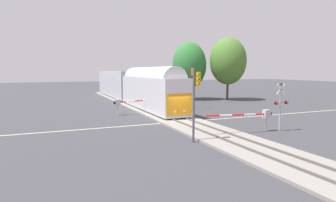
{
  "coord_description": "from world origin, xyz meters",
  "views": [
    {
      "loc": [
        -11.9,
        -25.02,
        5.03
      ],
      "look_at": [
        -0.9,
        1.11,
        2.0
      ],
      "focal_mm": 30.53,
      "sensor_mm": 36.0,
      "label": 1
    }
  ],
  "objects_px": {
    "maple_right_background": "(228,61)",
    "traffic_signal_median": "(196,93)",
    "traffic_signal_far_side": "(191,80)",
    "oak_far_right": "(189,65)",
    "commuter_train": "(131,85)",
    "crossing_signal_mast": "(281,101)",
    "crossing_gate_far": "(123,103)",
    "crossing_gate_near": "(259,115)"
  },
  "relations": [
    {
      "from": "crossing_gate_near",
      "to": "traffic_signal_far_side",
      "type": "height_order",
      "value": "traffic_signal_far_side"
    },
    {
      "from": "crossing_gate_near",
      "to": "maple_right_background",
      "type": "bearing_deg",
      "value": 61.09
    },
    {
      "from": "crossing_gate_far",
      "to": "traffic_signal_median",
      "type": "xyz_separation_m",
      "value": [
        1.69,
        -14.19,
        2.11
      ]
    },
    {
      "from": "crossing_signal_mast",
      "to": "traffic_signal_far_side",
      "type": "bearing_deg",
      "value": 91.31
    },
    {
      "from": "crossing_gate_near",
      "to": "maple_right_background",
      "type": "xyz_separation_m",
      "value": [
        12.59,
        22.79,
        5.22
      ]
    },
    {
      "from": "oak_far_right",
      "to": "crossing_gate_far",
      "type": "bearing_deg",
      "value": -139.64
    },
    {
      "from": "crossing_gate_far",
      "to": "maple_right_background",
      "type": "xyz_separation_m",
      "value": [
        20.71,
        9.57,
        5.23
      ]
    },
    {
      "from": "commuter_train",
      "to": "traffic_signal_far_side",
      "type": "distance_m",
      "value": 10.99
    },
    {
      "from": "crossing_signal_mast",
      "to": "traffic_signal_median",
      "type": "xyz_separation_m",
      "value": [
        -8.35,
        -0.62,
        1.04
      ]
    },
    {
      "from": "traffic_signal_far_side",
      "to": "maple_right_background",
      "type": "height_order",
      "value": "maple_right_background"
    },
    {
      "from": "crossing_gate_near",
      "to": "oak_far_right",
      "type": "bearing_deg",
      "value": 75.33
    },
    {
      "from": "crossing_gate_near",
      "to": "crossing_gate_far",
      "type": "relative_size",
      "value": 1.16
    },
    {
      "from": "crossing_gate_far",
      "to": "maple_right_background",
      "type": "bearing_deg",
      "value": 24.8
    },
    {
      "from": "traffic_signal_median",
      "to": "oak_far_right",
      "type": "bearing_deg",
      "value": 63.8
    },
    {
      "from": "maple_right_background",
      "to": "traffic_signal_median",
      "type": "bearing_deg",
      "value": -128.68
    },
    {
      "from": "commuter_train",
      "to": "oak_far_right",
      "type": "bearing_deg",
      "value": 6.9
    },
    {
      "from": "commuter_train",
      "to": "traffic_signal_far_side",
      "type": "xyz_separation_m",
      "value": [
        5.52,
        -9.45,
        1.0
      ]
    },
    {
      "from": "crossing_signal_mast",
      "to": "maple_right_background",
      "type": "distance_m",
      "value": 25.82
    },
    {
      "from": "traffic_signal_median",
      "to": "oak_far_right",
      "type": "relative_size",
      "value": 0.53
    },
    {
      "from": "crossing_gate_near",
      "to": "crossing_gate_far",
      "type": "distance_m",
      "value": 15.51
    },
    {
      "from": "maple_right_background",
      "to": "oak_far_right",
      "type": "height_order",
      "value": "maple_right_background"
    },
    {
      "from": "crossing_gate_near",
      "to": "traffic_signal_far_side",
      "type": "xyz_separation_m",
      "value": [
        1.56,
        15.13,
        2.37
      ]
    },
    {
      "from": "commuter_train",
      "to": "traffic_signal_far_side",
      "type": "bearing_deg",
      "value": -59.69
    },
    {
      "from": "crossing_gate_far",
      "to": "crossing_gate_near",
      "type": "bearing_deg",
      "value": -58.43
    },
    {
      "from": "commuter_train",
      "to": "crossing_gate_far",
      "type": "xyz_separation_m",
      "value": [
        -4.16,
        -11.36,
        -1.38
      ]
    },
    {
      "from": "commuter_train",
      "to": "crossing_gate_near",
      "type": "height_order",
      "value": "commuter_train"
    },
    {
      "from": "commuter_train",
      "to": "crossing_signal_mast",
      "type": "height_order",
      "value": "commuter_train"
    },
    {
      "from": "crossing_signal_mast",
      "to": "traffic_signal_far_side",
      "type": "relative_size",
      "value": 0.72
    },
    {
      "from": "crossing_gate_near",
      "to": "crossing_gate_far",
      "type": "bearing_deg",
      "value": 121.57
    },
    {
      "from": "traffic_signal_median",
      "to": "crossing_gate_near",
      "type": "bearing_deg",
      "value": 8.56
    },
    {
      "from": "maple_right_background",
      "to": "oak_far_right",
      "type": "distance_m",
      "value": 6.62
    },
    {
      "from": "crossing_gate_near",
      "to": "traffic_signal_far_side",
      "type": "bearing_deg",
      "value": 84.1
    },
    {
      "from": "crossing_gate_far",
      "to": "oak_far_right",
      "type": "distance_m",
      "value": 20.06
    },
    {
      "from": "commuter_train",
      "to": "maple_right_background",
      "type": "height_order",
      "value": "maple_right_background"
    },
    {
      "from": "crossing_gate_near",
      "to": "oak_far_right",
      "type": "xyz_separation_m",
      "value": [
        6.77,
        25.88,
        4.52
      ]
    },
    {
      "from": "traffic_signal_median",
      "to": "oak_far_right",
      "type": "height_order",
      "value": "oak_far_right"
    },
    {
      "from": "crossing_signal_mast",
      "to": "oak_far_right",
      "type": "bearing_deg",
      "value": 79.51
    },
    {
      "from": "traffic_signal_far_side",
      "to": "maple_right_background",
      "type": "distance_m",
      "value": 13.72
    },
    {
      "from": "oak_far_right",
      "to": "maple_right_background",
      "type": "bearing_deg",
      "value": -27.98
    },
    {
      "from": "commuter_train",
      "to": "crossing_signal_mast",
      "type": "distance_m",
      "value": 25.61
    },
    {
      "from": "crossing_gate_near",
      "to": "traffic_signal_median",
      "type": "bearing_deg",
      "value": -171.44
    },
    {
      "from": "crossing_gate_far",
      "to": "traffic_signal_far_side",
      "type": "height_order",
      "value": "traffic_signal_far_side"
    }
  ]
}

